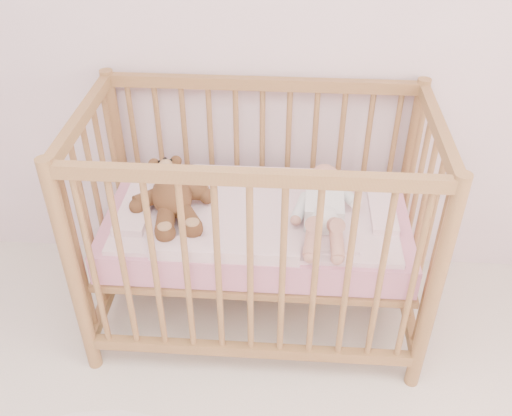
# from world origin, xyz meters

# --- Properties ---
(crib) EXTENTS (1.36, 0.76, 1.00)m
(crib) POSITION_xyz_m (0.09, 1.60, 0.50)
(crib) COLOR olive
(crib) RESTS_ON floor
(mattress) EXTENTS (1.22, 0.62, 0.13)m
(mattress) POSITION_xyz_m (0.09, 1.60, 0.49)
(mattress) COLOR pink
(mattress) RESTS_ON crib
(blanket) EXTENTS (1.10, 0.58, 0.06)m
(blanket) POSITION_xyz_m (0.09, 1.60, 0.56)
(blanket) COLOR #F4A8B4
(blanket) RESTS_ON mattress
(baby) EXTENTS (0.29, 0.58, 0.14)m
(baby) POSITION_xyz_m (0.35, 1.58, 0.64)
(baby) COLOR white
(baby) RESTS_ON blanket
(teddy_bear) EXTENTS (0.49, 0.59, 0.14)m
(teddy_bear) POSITION_xyz_m (-0.25, 1.58, 0.65)
(teddy_bear) COLOR brown
(teddy_bear) RESTS_ON blanket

